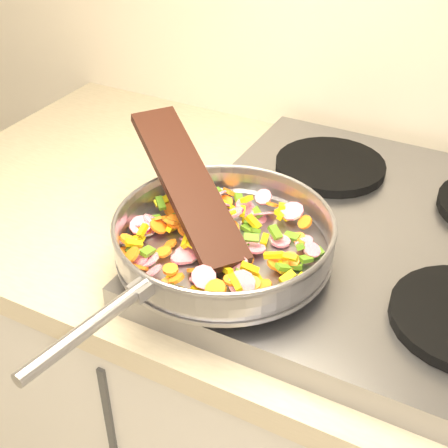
% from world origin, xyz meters
% --- Properties ---
extents(cooktop, '(0.60, 0.60, 0.04)m').
position_xyz_m(cooktop, '(-0.70, 1.67, 0.92)').
color(cooktop, '#939399').
rests_on(cooktop, counter_top).
extents(grate_fl, '(0.19, 0.19, 0.02)m').
position_xyz_m(grate_fl, '(-0.84, 1.52, 0.95)').
color(grate_fl, black).
rests_on(grate_fl, cooktop).
extents(grate_bl, '(0.19, 0.19, 0.02)m').
position_xyz_m(grate_bl, '(-0.84, 1.81, 0.95)').
color(grate_bl, black).
rests_on(grate_bl, cooktop).
extents(saute_pan, '(0.34, 0.51, 0.05)m').
position_xyz_m(saute_pan, '(-0.89, 1.49, 0.99)').
color(saute_pan, '#9E9EA5').
rests_on(saute_pan, grate_fl).
extents(vegetable_heap, '(0.28, 0.27, 0.04)m').
position_xyz_m(vegetable_heap, '(-0.90, 1.49, 0.97)').
color(vegetable_heap, orange).
rests_on(vegetable_heap, saute_pan).
extents(wooden_spatula, '(0.27, 0.23, 0.11)m').
position_xyz_m(wooden_spatula, '(-0.96, 1.53, 1.03)').
color(wooden_spatula, black).
rests_on(wooden_spatula, saute_pan).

